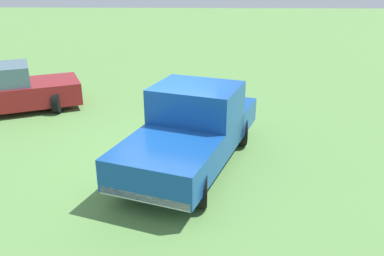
% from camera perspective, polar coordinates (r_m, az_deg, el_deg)
% --- Properties ---
extents(ground_plane, '(80.00, 80.00, 0.00)m').
position_cam_1_polar(ground_plane, '(9.65, -4.01, -3.95)').
color(ground_plane, '#5B8C47').
extents(pickup_truck, '(5.08, 3.30, 1.80)m').
position_cam_1_polar(pickup_truck, '(8.93, 0.28, 0.41)').
color(pickup_truck, black).
rests_on(pickup_truck, ground_plane).
extents(sedan_near, '(3.36, 4.69, 1.47)m').
position_cam_1_polar(sedan_near, '(13.70, -25.25, 4.83)').
color(sedan_near, black).
rests_on(sedan_near, ground_plane).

